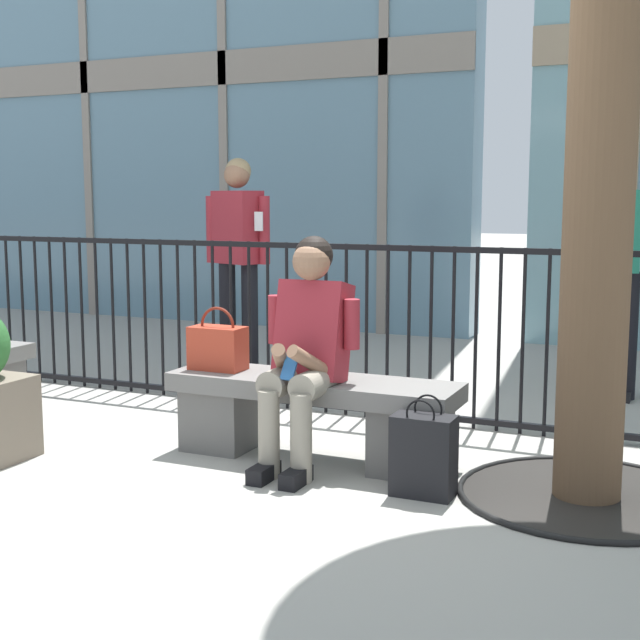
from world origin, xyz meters
The scene contains 8 objects.
ground_plane centered at (0.00, 0.00, 0.00)m, with size 60.00×60.00×0.00m, color #9E9B93.
stone_bench centered at (0.00, 0.00, 0.27)m, with size 1.60×0.44×0.45m.
seated_person_with_phone centered at (0.02, -0.13, 0.65)m, with size 0.52×0.66×1.21m.
handbag_on_bench centered at (-0.58, -0.01, 0.58)m, with size 0.31×0.17×0.36m.
shopping_bag centered at (0.73, -0.32, 0.20)m, with size 0.29×0.17×0.48m.
bystander_at_railing centered at (-1.46, 1.78, 1.00)m, with size 0.55×0.34×1.71m.
bystander_further_back centered at (1.31, 2.21, 1.00)m, with size 0.55×0.43×1.71m.
plaza_railing centered at (0.00, 0.98, 0.56)m, with size 8.97×0.04×1.12m.
Camera 1 is at (1.95, -4.22, 1.41)m, focal length 49.54 mm.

